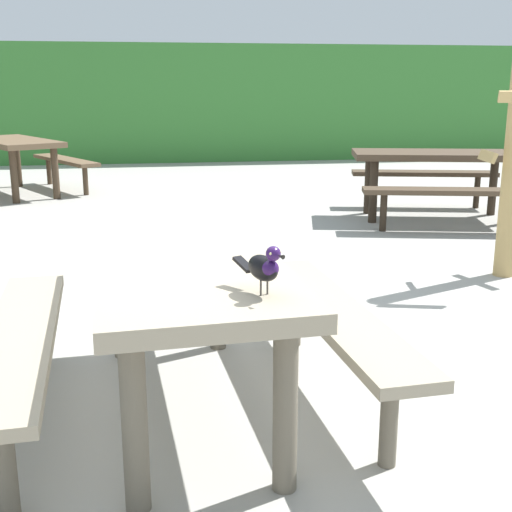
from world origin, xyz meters
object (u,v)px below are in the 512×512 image
Objects in this scene: picnic_table_mid_left at (15,153)px; picnic_table_mid_right at (436,169)px; picnic_table_foreground at (185,294)px; bird_grackle at (265,267)px.

picnic_table_mid_left is 1.13× the size of picnic_table_mid_right.
picnic_table_foreground is 0.80× the size of picnic_table_mid_left.
picnic_table_foreground is at bearing -126.08° from picnic_table_mid_right.
picnic_table_mid_right is at bearing -27.28° from picnic_table_mid_left.
picnic_table_mid_right is (4.88, -2.52, 0.00)m from picnic_table_mid_left.
bird_grackle reaches higher than picnic_table_mid_left.
picnic_table_mid_left and picnic_table_mid_right have the same top height.
bird_grackle is at bearing -69.02° from picnic_table_foreground.
picnic_table_mid_right is at bearing 53.92° from picnic_table_foreground.
picnic_table_foreground and picnic_table_mid_left have the same top height.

